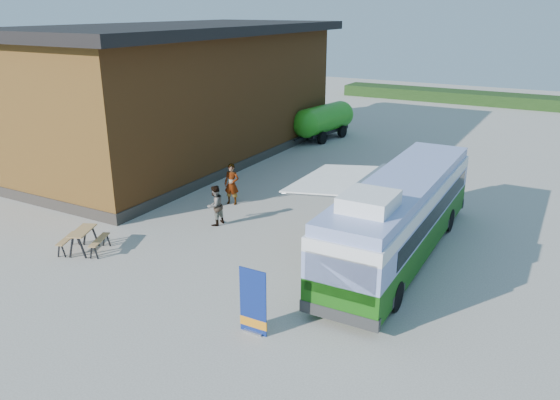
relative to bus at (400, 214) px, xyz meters
The scene contains 9 objects.
ground 5.38m from the bus, 147.42° to the right, with size 100.00×100.00×0.00m, color #BCB7AD.
barn 16.62m from the bus, 154.00° to the left, with size 9.60×21.20×7.50m.
bus is the anchor object (origin of this frame).
awning 2.42m from the bus, behind, with size 2.53×4.12×0.50m.
banner 6.93m from the bus, 106.11° to the right, with size 0.84×0.18×1.92m.
picnic_table 11.32m from the bus, 152.78° to the right, with size 1.87×1.78×0.84m.
person_a 8.40m from the bus, 168.38° to the left, with size 0.68×0.45×1.87m, color #999999.
person_b 7.47m from the bus, behind, with size 0.81×0.63×1.66m, color #999999.
slurry_tanker 18.31m from the bus, 123.23° to the left, with size 2.45×6.15×2.29m.
Camera 1 is at (9.31, -14.66, 8.39)m, focal length 35.00 mm.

